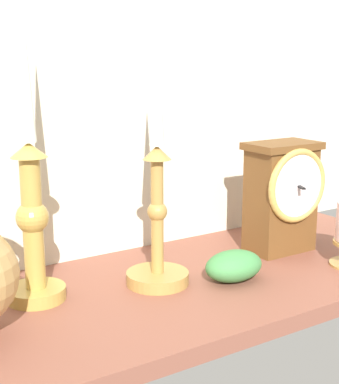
{
  "coord_description": "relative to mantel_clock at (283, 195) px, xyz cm",
  "views": [
    {
      "loc": [
        -43.71,
        -68.37,
        32.64
      ],
      "look_at": [
        0.45,
        0.0,
        14.0
      ],
      "focal_mm": 54.79,
      "sensor_mm": 36.0,
      "label": 1
    }
  ],
  "objects": [
    {
      "name": "mantel_clock",
      "position": [
        0.0,
        0.0,
        0.0
      ],
      "size": [
        12.45,
        10.05,
        18.91
      ],
      "color": "brown",
      "rests_on": "ground_plane"
    },
    {
      "name": "candlestick_tall_left",
      "position": [
        -25.92,
        -1.36,
        1.36
      ],
      "size": [
        9.29,
        9.29,
        37.16
      ],
      "color": "#AD8441",
      "rests_on": "ground_plane"
    },
    {
      "name": "ground_plane",
      "position": [
        -25.01,
        -2.52,
        -11.13
      ],
      "size": [
        100.0,
        36.0,
        2.4
      ],
      "primitive_type": "cube",
      "color": "brown"
    },
    {
      "name": "candlestick_tall_center",
      "position": [
        -43.08,
        2.77,
        3.94
      ],
      "size": [
        8.13,
        8.13,
        41.97
      ],
      "color": "#B49343",
      "rests_on": "ground_plane"
    },
    {
      "name": "back_wall",
      "position": [
        -25.01,
        15.98,
        22.57
      ],
      "size": [
        120.0,
        2.0,
        65.0
      ],
      "primitive_type": "cube",
      "color": "beige",
      "rests_on": "ground_plane"
    },
    {
      "name": "ivy_sprig",
      "position": [
        -15.6,
        -6.41,
        -7.64
      ],
      "size": [
        9.44,
        6.6,
        4.58
      ],
      "color": "#418747",
      "rests_on": "ground_plane"
    }
  ]
}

